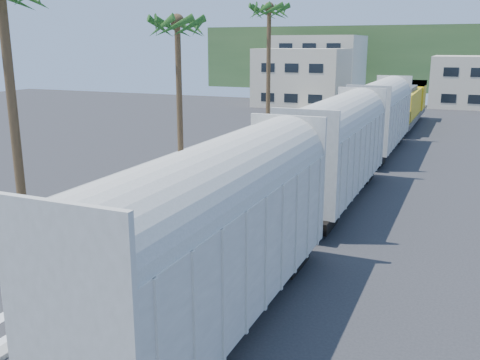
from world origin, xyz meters
name	(u,v)px	position (x,y,z in m)	size (l,w,h in m)	color
ground	(72,309)	(0.00, 0.00, 0.00)	(140.00, 140.00, 0.00)	#28282B
sidewalk	(197,152)	(-8.50, 25.00, 0.07)	(3.00, 90.00, 0.15)	gray
rails	(373,159)	(5.00, 28.00, 0.03)	(1.56, 100.00, 0.06)	black
median	(275,175)	(0.00, 19.96, 0.09)	(0.45, 60.00, 0.85)	gray
crosswalk	(27,339)	(0.00, -2.00, 0.01)	(14.00, 2.20, 0.01)	silver
lane_markings	(271,159)	(-2.15, 25.00, 0.00)	(9.42, 90.00, 0.01)	silver
freight_train	(358,135)	(5.00, 21.47, 2.91)	(3.00, 60.94, 5.85)	#B2AFA3
palm_trees	(184,12)	(-8.10, 22.70, 10.81)	(3.50, 37.20, 13.75)	brown
buildings	(349,72)	(-6.41, 71.66, 4.36)	(38.00, 27.00, 10.00)	beige
hillside	(412,58)	(0.00, 100.00, 6.00)	(80.00, 20.00, 12.00)	#385628
car_lead	(99,215)	(-3.98, 6.63, 0.81)	(2.11, 4.85, 1.63)	black
car_second	(164,194)	(-3.14, 11.07, 0.75)	(1.84, 4.64, 1.50)	black
car_third	(219,169)	(-3.17, 17.90, 0.65)	(2.07, 4.60, 1.31)	black
car_rear	(235,157)	(-3.74, 21.73, 0.71)	(2.55, 5.22, 1.43)	#B5B8BB
cyclist	(97,295)	(1.11, -0.08, 0.77)	(1.36, 2.26, 2.41)	#9EA0A5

